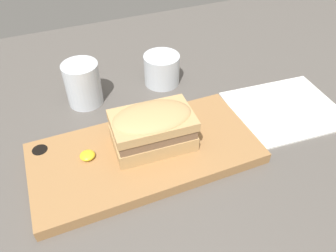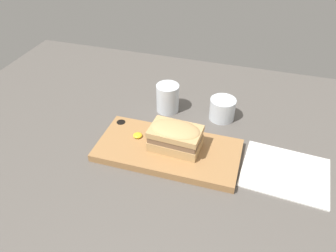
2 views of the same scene
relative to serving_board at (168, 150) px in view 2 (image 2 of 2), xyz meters
The scene contains 7 objects.
dining_table 9.12cm from the serving_board, 41.08° to the left, with size 168.70×104.55×2.00cm.
serving_board is the anchor object (origin of this frame).
sandwich 5.46cm from the serving_board, 20.66° to the left, with size 14.23×9.32×7.42cm.
mustard_dollop 9.89cm from the serving_board, 169.17° to the left, with size 2.59×2.59×1.04cm.
water_glass 21.40cm from the serving_board, 107.15° to the left, with size 7.35×7.35×9.19cm.
wine_glass 23.94cm from the serving_board, 61.14° to the left, with size 8.03×8.03×6.88cm.
napkin 31.65cm from the serving_board, ahead, with size 23.15×19.99×0.40cm.
Camera 2 is at (13.11, -70.54, 64.23)cm, focal length 35.00 mm.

